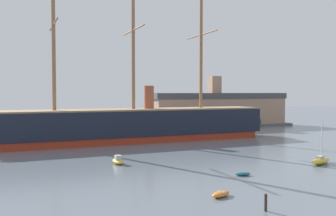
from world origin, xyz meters
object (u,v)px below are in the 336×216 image
(dinghy_far_left, at_px, (11,150))
(dinghy_near_centre, at_px, (243,174))
(dinghy_foreground_left, at_px, (221,194))
(motorboat_alongside_bow, at_px, (118,161))
(dockside_warehouse_right, at_px, (217,110))
(mooring_piling_left_pair, at_px, (266,203))
(sailboat_mid_right, at_px, (321,160))
(tall_ship, at_px, (134,124))

(dinghy_far_left, bearing_deg, dinghy_near_centre, -49.40)
(dinghy_foreground_left, bearing_deg, motorboat_alongside_bow, 104.71)
(dockside_warehouse_right, bearing_deg, mooring_piling_left_pair, -116.40)
(sailboat_mid_right, distance_m, dinghy_far_left, 52.71)
(dinghy_foreground_left, relative_size, dinghy_far_left, 1.19)
(dinghy_far_left, bearing_deg, tall_ship, 8.98)
(dinghy_near_centre, bearing_deg, motorboat_alongside_bow, 133.56)
(dinghy_foreground_left, relative_size, dinghy_near_centre, 1.22)
(mooring_piling_left_pair, bearing_deg, dinghy_far_left, 115.80)
(dinghy_near_centre, height_order, dinghy_far_left, dinghy_far_left)
(dinghy_near_centre, relative_size, sailboat_mid_right, 0.34)
(tall_ship, distance_m, mooring_piling_left_pair, 49.46)
(motorboat_alongside_bow, bearing_deg, dinghy_foreground_left, -75.29)
(sailboat_mid_right, height_order, dinghy_far_left, sailboat_mid_right)
(dinghy_far_left, distance_m, dockside_warehouse_right, 65.14)
(dockside_warehouse_right, bearing_deg, dinghy_near_centre, -116.68)
(tall_ship, distance_m, dockside_warehouse_right, 42.03)
(tall_ship, height_order, mooring_piling_left_pair, tall_ship)
(sailboat_mid_right, relative_size, mooring_piling_left_pair, 4.07)
(tall_ship, xyz_separation_m, motorboat_alongside_bow, (-9.25, -22.87, -3.28))
(sailboat_mid_right, relative_size, dockside_warehouse_right, 0.14)
(mooring_piling_left_pair, distance_m, dockside_warehouse_right, 82.31)
(tall_ship, distance_m, dinghy_far_left, 24.83)
(tall_ship, relative_size, dockside_warehouse_right, 1.51)
(dinghy_foreground_left, distance_m, dinghy_near_centre, 10.46)
(sailboat_mid_right, distance_m, motorboat_alongside_bow, 30.24)
(tall_ship, height_order, dinghy_far_left, tall_ship)
(dinghy_far_left, distance_m, mooring_piling_left_pair, 50.52)
(sailboat_mid_right, xyz_separation_m, dockside_warehouse_right, (15.50, 58.57, 4.67))
(dinghy_near_centre, distance_m, mooring_piling_left_pair, 14.17)
(sailboat_mid_right, height_order, motorboat_alongside_bow, sailboat_mid_right)
(sailboat_mid_right, relative_size, motorboat_alongside_bow, 1.98)
(tall_ship, bearing_deg, dinghy_near_centre, -84.20)
(motorboat_alongside_bow, bearing_deg, tall_ship, 67.99)
(dinghy_foreground_left, height_order, motorboat_alongside_bow, motorboat_alongside_bow)
(dinghy_foreground_left, bearing_deg, dinghy_far_left, 117.18)
(dinghy_near_centre, bearing_deg, dinghy_foreground_left, -135.40)
(tall_ship, bearing_deg, mooring_piling_left_pair, -92.67)
(tall_ship, height_order, dinghy_near_centre, tall_ship)
(dinghy_near_centre, height_order, motorboat_alongside_bow, motorboat_alongside_bow)
(sailboat_mid_right, xyz_separation_m, motorboat_alongside_bow, (-28.00, 11.40, -0.07))
(tall_ship, relative_size, dinghy_near_centre, 32.53)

